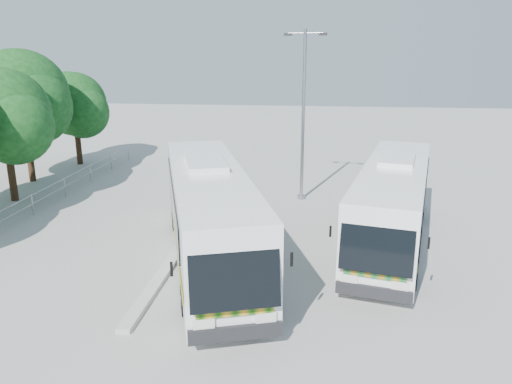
# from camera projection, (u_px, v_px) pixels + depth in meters

# --- Properties ---
(ground) EXTENTS (100.00, 100.00, 0.00)m
(ground) POSITION_uv_depth(u_px,v_px,m) (242.00, 251.00, 18.66)
(ground) COLOR #9C9C97
(ground) RESTS_ON ground
(kerb_divider) EXTENTS (0.40, 16.00, 0.15)m
(kerb_divider) POSITION_uv_depth(u_px,v_px,m) (194.00, 228.00, 20.81)
(kerb_divider) COLOR #B2B2AD
(kerb_divider) RESTS_ON ground
(railing) EXTENTS (0.06, 22.00, 1.00)m
(railing) POSITION_uv_depth(u_px,v_px,m) (43.00, 194.00, 23.41)
(railing) COLOR gray
(railing) RESTS_ON ground
(tree_far_c) EXTENTS (4.97, 4.69, 6.49)m
(tree_far_c) POSITION_uv_depth(u_px,v_px,m) (5.00, 115.00, 23.73)
(tree_far_c) COLOR #382314
(tree_far_c) RESTS_ON ground
(tree_far_d) EXTENTS (5.62, 5.30, 7.33)m
(tree_far_d) POSITION_uv_depth(u_px,v_px,m) (24.00, 96.00, 27.25)
(tree_far_d) COLOR #382314
(tree_far_d) RESTS_ON ground
(tree_far_e) EXTENTS (4.54, 4.28, 5.92)m
(tree_far_e) POSITION_uv_depth(u_px,v_px,m) (75.00, 104.00, 31.72)
(tree_far_e) COLOR #382314
(tree_far_e) RESTS_ON ground
(coach_main) EXTENTS (5.85, 11.93, 3.27)m
(coach_main) POSITION_uv_depth(u_px,v_px,m) (209.00, 212.00, 17.41)
(coach_main) COLOR white
(coach_main) RESTS_ON ground
(coach_adjacent) EXTENTS (4.59, 11.23, 3.06)m
(coach_adjacent) POSITION_uv_depth(u_px,v_px,m) (393.00, 202.00, 19.02)
(coach_adjacent) COLOR white
(coach_adjacent) RESTS_ON ground
(lamppost) EXTENTS (2.00, 0.52, 8.19)m
(lamppost) POSITION_uv_depth(u_px,v_px,m) (303.00, 109.00, 23.89)
(lamppost) COLOR gray
(lamppost) RESTS_ON ground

